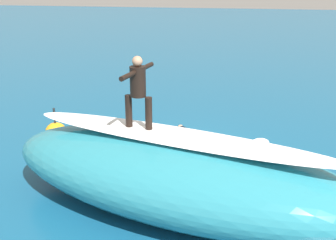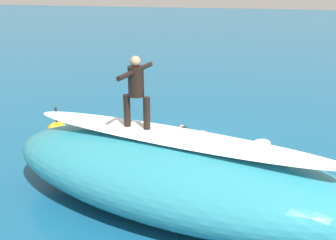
{
  "view_description": "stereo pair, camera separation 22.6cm",
  "coord_description": "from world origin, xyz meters",
  "px_view_note": "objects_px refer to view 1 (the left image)",
  "views": [
    {
      "loc": [
        -1.69,
        10.96,
        5.23
      ],
      "look_at": [
        0.3,
        0.48,
        1.41
      ],
      "focal_mm": 43.26,
      "sensor_mm": 36.0,
      "label": 1
    },
    {
      "loc": [
        -1.91,
        10.92,
        5.23
      ],
      "look_at": [
        0.3,
        0.48,
        1.41
      ],
      "focal_mm": 43.26,
      "sensor_mm": 36.0,
      "label": 2
    }
  ],
  "objects_px": {
    "surfer_riding": "(138,87)",
    "buoy_marker": "(56,133)",
    "surfboard_paddling": "(188,138)",
    "surfer_paddling": "(190,135)",
    "surfboard_riding": "(139,129)"
  },
  "relations": [
    {
      "from": "surfboard_riding",
      "to": "surfer_riding",
      "type": "distance_m",
      "value": 1.01
    },
    {
      "from": "surfboard_riding",
      "to": "surfboard_paddling",
      "type": "distance_m",
      "value": 4.62
    },
    {
      "from": "buoy_marker",
      "to": "surfboard_paddling",
      "type": "bearing_deg",
      "value": -164.71
    },
    {
      "from": "surfboard_riding",
      "to": "buoy_marker",
      "type": "xyz_separation_m",
      "value": [
        3.64,
        -3.05,
        -1.54
      ]
    },
    {
      "from": "surfboard_riding",
      "to": "surfer_riding",
      "type": "xyz_separation_m",
      "value": [
        0.0,
        0.0,
        1.01
      ]
    },
    {
      "from": "surfer_riding",
      "to": "surfer_paddling",
      "type": "relative_size",
      "value": 1.23
    },
    {
      "from": "buoy_marker",
      "to": "surfer_riding",
      "type": "bearing_deg",
      "value": 140.05
    },
    {
      "from": "surfboard_riding",
      "to": "surfer_paddling",
      "type": "xyz_separation_m",
      "value": [
        -0.64,
        -4.1,
        -1.7
      ]
    },
    {
      "from": "surfer_riding",
      "to": "buoy_marker",
      "type": "distance_m",
      "value": 5.39
    },
    {
      "from": "surfer_riding",
      "to": "surfboard_riding",
      "type": "bearing_deg",
      "value": 0.0
    },
    {
      "from": "surfer_riding",
      "to": "buoy_marker",
      "type": "relative_size",
      "value": 1.36
    },
    {
      "from": "surfboard_paddling",
      "to": "buoy_marker",
      "type": "xyz_separation_m",
      "value": [
        4.2,
        1.15,
        0.32
      ]
    },
    {
      "from": "surfboard_riding",
      "to": "surfer_paddling",
      "type": "bearing_deg",
      "value": -88.51
    },
    {
      "from": "surfboard_paddling",
      "to": "surfer_paddling",
      "type": "bearing_deg",
      "value": 180.0
    },
    {
      "from": "surfboard_paddling",
      "to": "surfer_riding",
      "type": "bearing_deg",
      "value": 132.21
    }
  ]
}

